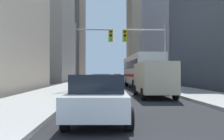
% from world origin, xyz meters
% --- Properties ---
extents(sidewalk_left, '(3.99, 160.00, 0.15)m').
position_xyz_m(sidewalk_left, '(-5.35, 50.00, 0.07)').
color(sidewalk_left, '#9E9E99').
rests_on(sidewalk_left, ground).
extents(sidewalk_right, '(3.99, 160.00, 0.15)m').
position_xyz_m(sidewalk_right, '(5.35, 50.00, 0.07)').
color(sidewalk_right, '#9E9E99').
rests_on(sidewalk_right, ground).
extents(city_bus, '(2.72, 11.54, 3.40)m').
position_xyz_m(city_bus, '(2.54, 22.80, 1.93)').
color(city_bus, silver).
rests_on(city_bus, ground).
extents(cargo_van_beige, '(2.16, 5.24, 2.26)m').
position_xyz_m(cargo_van_beige, '(1.73, 12.49, 1.29)').
color(cargo_van_beige, '#C6B793').
rests_on(cargo_van_beige, ground).
extents(sedan_white, '(1.95, 4.26, 1.52)m').
position_xyz_m(sedan_white, '(-1.76, 4.32, 0.77)').
color(sedan_white, white).
rests_on(sedan_white, ground).
extents(sedan_blue, '(1.96, 4.26, 1.52)m').
position_xyz_m(sedan_blue, '(-1.64, 17.89, 0.77)').
color(sedan_blue, navy).
rests_on(sedan_blue, ground).
extents(sedan_red, '(1.95, 4.21, 1.52)m').
position_xyz_m(sedan_red, '(-1.67, 24.75, 0.77)').
color(sedan_red, maroon).
rests_on(sedan_red, ground).
extents(sedan_navy, '(1.95, 4.24, 1.52)m').
position_xyz_m(sedan_navy, '(-1.63, 30.16, 0.77)').
color(sedan_navy, '#141E4C').
rests_on(sedan_navy, ground).
extents(sedan_maroon, '(1.95, 4.24, 1.52)m').
position_xyz_m(sedan_maroon, '(1.64, 51.43, 0.77)').
color(sedan_maroon, maroon).
rests_on(sedan_maroon, ground).
extents(traffic_signal_near_left, '(3.35, 0.44, 6.00)m').
position_xyz_m(traffic_signal_near_left, '(-2.55, 18.06, 4.02)').
color(traffic_signal_near_left, gray).
rests_on(traffic_signal_near_left, ground).
extents(traffic_signal_near_right, '(3.87, 0.44, 6.00)m').
position_xyz_m(traffic_signal_near_right, '(2.30, 18.06, 4.05)').
color(traffic_signal_near_right, gray).
rests_on(traffic_signal_near_right, ground).
extents(street_lamp_right, '(2.59, 0.32, 7.50)m').
position_xyz_m(street_lamp_right, '(3.64, 33.54, 4.56)').
color(street_lamp_right, gray).
rests_on(street_lamp_right, ground).
extents(building_left_mid_office, '(18.51, 19.05, 21.47)m').
position_xyz_m(building_left_mid_office, '(-17.54, 47.63, 10.74)').
color(building_left_mid_office, gray).
rests_on(building_left_mid_office, ground).
extents(building_right_mid_block, '(18.41, 26.30, 27.60)m').
position_xyz_m(building_right_mid_block, '(17.97, 47.77, 13.80)').
color(building_right_mid_block, '#93939E').
rests_on(building_right_mid_block, ground).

